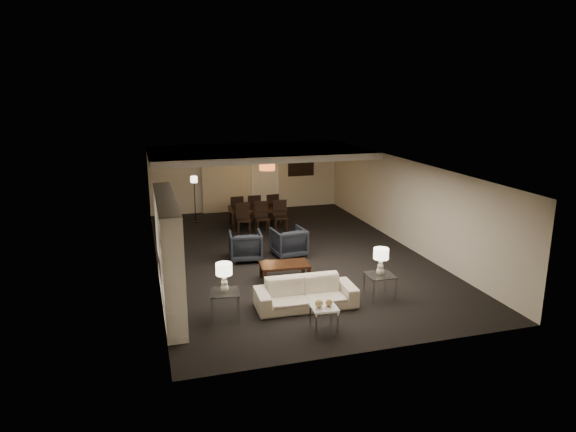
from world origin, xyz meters
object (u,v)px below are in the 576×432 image
Objects in this scene: coffee_table at (285,272)px; chair_fl at (236,210)px; armchair_right at (289,242)px; side_table_right at (380,286)px; floor_speaker at (170,247)px; dining_table at (258,218)px; vase_amber at (168,236)px; table_lamp_right at (381,262)px; chair_nm at (262,218)px; floor_lamp at (195,199)px; television at (169,251)px; chair_nl at (244,219)px; side_table_left at (225,304)px; chair_fm at (253,209)px; marble_table at (324,318)px; armchair_left at (245,246)px; sofa at (306,293)px; vase_blue at (172,271)px; pendant_light at (267,166)px; chair_fr at (271,207)px; chair_nr at (281,216)px.

chair_fl is (-0.16, 5.40, 0.28)m from coffee_table.
side_table_right is (1.10, -3.30, -0.12)m from armchair_right.
floor_speaker is 4.14m from dining_table.
table_lamp_right is at bearing -6.04° from vase_amber.
chair_nm is 0.62× the size of floor_lamp.
television is 1.03× the size of chair_nl.
chair_nm reaches higher than side_table_left.
side_table_right is at bearing 0.00° from table_lamp_right.
floor_lamp is (-3.14, 7.63, 0.52)m from side_table_right.
floor_lamp is (-1.88, 0.63, 0.30)m from chair_fm.
marble_table is 0.49× the size of chair_nm.
armchair_left is (-0.60, 1.70, 0.18)m from coffee_table.
sofa is 3.09m from television.
coffee_table is 2.40× the size of marble_table.
vase_amber reaches higher than floor_speaker.
armchair_right is 5.42× the size of vase_blue.
table_lamp_right is at bearing 102.49° from armchair_right.
pendant_light is 0.45× the size of coffee_table.
dining_table reaches higher than side_table_left.
chair_nl is at bearing -126.94° from dining_table.
television is at bearing 62.81° from chair_fl.
dining_table is at bearing -102.27° from armchair_left.
floor_speaker is (-1.95, 0.19, 0.10)m from armchair_left.
vase_amber is at bearing 34.68° from armchair_right.
vase_amber is at bearing 52.61° from chair_fr.
pendant_light reaches higher than sofa.
vase_amber is (-1.00, 0.47, 1.38)m from side_table_left.
pendant_light is at bearing 37.99° from floor_speaker.
side_table_right is 5.74m from chair_nr.
sofa is 2.14× the size of chair_nr.
dining_table is at bearing 129.54° from chair_fl.
vase_amber reaches higher than armchair_right.
pendant_light is 1.79m from chair_fl.
vase_blue is (-1.00, -0.18, 0.87)m from side_table_left.
dining_table is (2.99, 2.86, -0.16)m from floor_speaker.
table_lamp_right is at bearing 32.91° from marble_table.
floor_lamp is at bearing 129.99° from chair_nl.
coffee_table is 1.14× the size of television.
chair_nl is (1.54, 5.70, 0.22)m from side_table_left.
chair_fl and chair_fm have the same top height.
side_table_left is 0.59× the size of floor_speaker.
chair_nr is at bearing 64.32° from side_table_left.
dining_table reaches higher than marble_table.
vase_blue is at bearing 65.39° from armchair_left.
table_lamp_right is (2.30, -3.30, 0.45)m from armchair_left.
chair_fl is at bearing 91.69° from coffee_table.
armchair_left is 2.92m from television.
armchair_left is 1.49× the size of side_table_left.
sofa is 4.33m from floor_speaker.
side_table_left is at bearing 9.94° from vase_blue.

